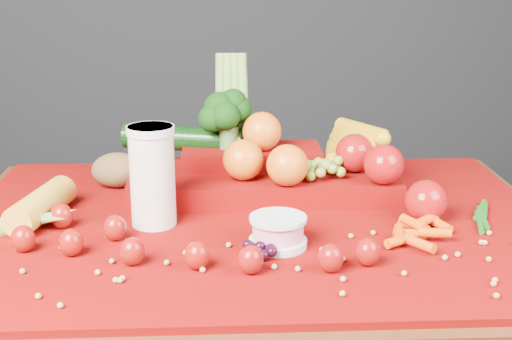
{
  "coord_description": "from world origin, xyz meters",
  "views": [
    {
      "loc": [
        -0.06,
        -1.19,
        1.22
      ],
      "look_at": [
        0.0,
        0.02,
        0.85
      ],
      "focal_mm": 50.0,
      "sensor_mm": 36.0,
      "label": 1
    }
  ],
  "objects_px": {
    "milk_glass": "(152,172)",
    "produce_mound": "(274,163)",
    "table": "(257,274)",
    "yogurt_bowl": "(278,231)"
  },
  "relations": [
    {
      "from": "milk_glass",
      "to": "produce_mound",
      "type": "height_order",
      "value": "produce_mound"
    },
    {
      "from": "produce_mound",
      "to": "table",
      "type": "bearing_deg",
      "value": -105.09
    },
    {
      "from": "table",
      "to": "milk_glass",
      "type": "distance_m",
      "value": 0.27
    },
    {
      "from": "table",
      "to": "milk_glass",
      "type": "height_order",
      "value": "milk_glass"
    },
    {
      "from": "milk_glass",
      "to": "produce_mound",
      "type": "bearing_deg",
      "value": 36.35
    },
    {
      "from": "milk_glass",
      "to": "produce_mound",
      "type": "distance_m",
      "value": 0.28
    },
    {
      "from": "table",
      "to": "milk_glass",
      "type": "xyz_separation_m",
      "value": [
        -0.18,
        -0.01,
        0.2
      ]
    },
    {
      "from": "produce_mound",
      "to": "milk_glass",
      "type": "bearing_deg",
      "value": -143.65
    },
    {
      "from": "milk_glass",
      "to": "yogurt_bowl",
      "type": "height_order",
      "value": "milk_glass"
    },
    {
      "from": "produce_mound",
      "to": "yogurt_bowl",
      "type": "bearing_deg",
      "value": -92.71
    }
  ]
}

